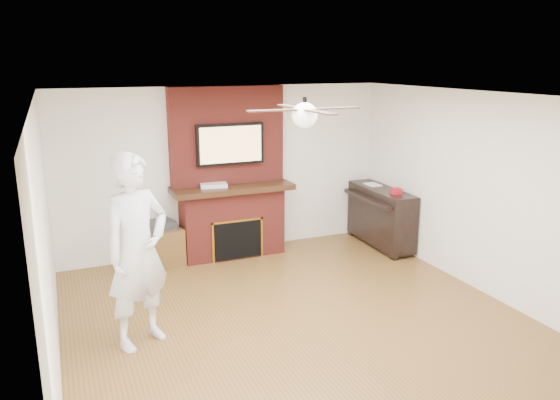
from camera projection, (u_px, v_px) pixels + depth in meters
name	position (u px, v px, depth m)	size (l,w,h in m)	color
room_shell	(304.00, 217.00, 5.74)	(5.36, 5.86, 2.86)	brown
fireplace	(230.00, 190.00, 8.08)	(1.78, 0.64, 2.50)	maroon
tv	(230.00, 144.00, 7.87)	(1.00, 0.08, 0.60)	black
ceiling_fan	(305.00, 114.00, 5.47)	(1.21, 1.21, 0.31)	black
person	(137.00, 251.00, 5.45)	(0.74, 0.49, 2.00)	silver
side_table	(159.00, 245.00, 7.78)	(0.68, 0.68, 0.65)	#523617
piano	(380.00, 215.00, 8.55)	(0.56, 1.43, 1.02)	black
cable_box	(214.00, 185.00, 7.86)	(0.38, 0.22, 0.05)	silver
candle_orange	(224.00, 256.00, 8.04)	(0.08, 0.08, 0.10)	#D15618
candle_green	(241.00, 254.00, 8.16)	(0.07, 0.07, 0.08)	#398F43
candle_cream	(240.00, 254.00, 8.15)	(0.08, 0.08, 0.11)	#F3DEC1
candle_blue	(254.00, 253.00, 8.21)	(0.06, 0.06, 0.08)	#3746A7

